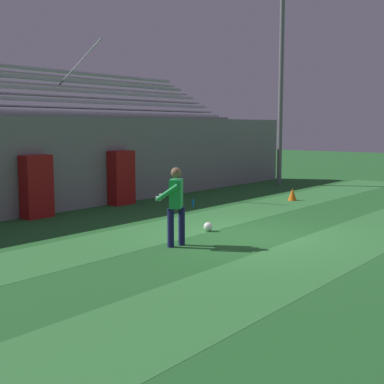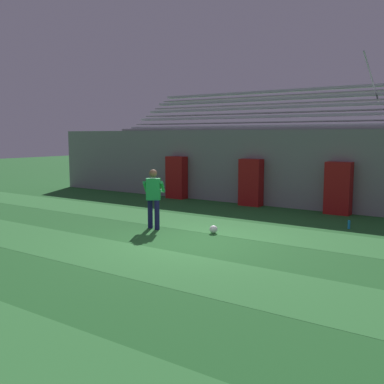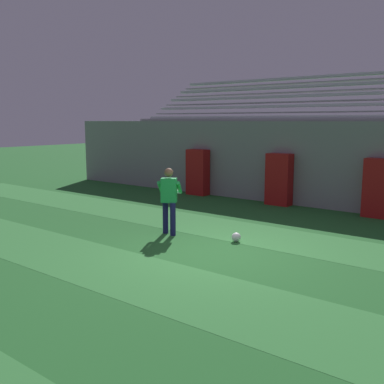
{
  "view_description": "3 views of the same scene",
  "coord_description": "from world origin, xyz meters",
  "px_view_note": "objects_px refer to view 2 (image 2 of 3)",
  "views": [
    {
      "loc": [
        -10.36,
        -6.5,
        2.53
      ],
      "look_at": [
        -1.87,
        0.27,
        1.18
      ],
      "focal_mm": 50.0,
      "sensor_mm": 36.0,
      "label": 1
    },
    {
      "loc": [
        6.01,
        -8.87,
        2.61
      ],
      "look_at": [
        -0.71,
        0.82,
        1.11
      ],
      "focal_mm": 42.0,
      "sensor_mm": 36.0,
      "label": 2
    },
    {
      "loc": [
        5.3,
        -7.61,
        2.82
      ],
      "look_at": [
        -1.6,
        1.19,
        1.04
      ],
      "focal_mm": 42.0,
      "sensor_mm": 36.0,
      "label": 3
    }
  ],
  "objects_px": {
    "goalkeeper": "(153,195)",
    "soccer_ball": "(213,229)",
    "padding_pillar_gate_right": "(338,188)",
    "water_bottle": "(349,225)",
    "padding_pillar_gate_left": "(251,182)",
    "padding_pillar_far_left": "(177,177)"
  },
  "relations": [
    {
      "from": "goalkeeper",
      "to": "soccer_ball",
      "type": "xyz_separation_m",
      "value": [
        1.71,
        0.42,
        -0.84
      ]
    },
    {
      "from": "padding_pillar_gate_right",
      "to": "soccer_ball",
      "type": "distance_m",
      "value": 5.24
    },
    {
      "from": "soccer_ball",
      "to": "water_bottle",
      "type": "relative_size",
      "value": 0.92
    },
    {
      "from": "padding_pillar_gate_left",
      "to": "padding_pillar_far_left",
      "type": "relative_size",
      "value": 1.0
    },
    {
      "from": "padding_pillar_gate_left",
      "to": "padding_pillar_gate_right",
      "type": "relative_size",
      "value": 1.0
    },
    {
      "from": "water_bottle",
      "to": "soccer_ball",
      "type": "bearing_deg",
      "value": -136.16
    },
    {
      "from": "padding_pillar_gate_left",
      "to": "water_bottle",
      "type": "bearing_deg",
      "value": -27.3
    },
    {
      "from": "goalkeeper",
      "to": "padding_pillar_far_left",
      "type": "bearing_deg",
      "value": 120.68
    },
    {
      "from": "padding_pillar_gate_left",
      "to": "soccer_ball",
      "type": "xyz_separation_m",
      "value": [
        1.41,
        -4.85,
        -0.76
      ]
    },
    {
      "from": "goalkeeper",
      "to": "water_bottle",
      "type": "xyz_separation_m",
      "value": [
        4.51,
        3.11,
        -0.83
      ]
    },
    {
      "from": "padding_pillar_gate_right",
      "to": "soccer_ball",
      "type": "xyz_separation_m",
      "value": [
        -1.81,
        -4.85,
        -0.76
      ]
    },
    {
      "from": "padding_pillar_far_left",
      "to": "padding_pillar_gate_left",
      "type": "bearing_deg",
      "value": 0.0
    },
    {
      "from": "padding_pillar_far_left",
      "to": "soccer_ball",
      "type": "distance_m",
      "value": 6.9
    },
    {
      "from": "padding_pillar_gate_left",
      "to": "water_bottle",
      "type": "distance_m",
      "value": 4.79
    },
    {
      "from": "padding_pillar_gate_right",
      "to": "soccer_ball",
      "type": "height_order",
      "value": "padding_pillar_gate_right"
    },
    {
      "from": "padding_pillar_far_left",
      "to": "water_bottle",
      "type": "height_order",
      "value": "padding_pillar_far_left"
    },
    {
      "from": "padding_pillar_gate_right",
      "to": "goalkeeper",
      "type": "height_order",
      "value": "padding_pillar_gate_right"
    },
    {
      "from": "padding_pillar_gate_left",
      "to": "water_bottle",
      "type": "relative_size",
      "value": 7.23
    },
    {
      "from": "padding_pillar_gate_right",
      "to": "goalkeeper",
      "type": "relative_size",
      "value": 1.04
    },
    {
      "from": "padding_pillar_far_left",
      "to": "water_bottle",
      "type": "bearing_deg",
      "value": -15.85
    },
    {
      "from": "soccer_ball",
      "to": "water_bottle",
      "type": "bearing_deg",
      "value": 43.84
    },
    {
      "from": "padding_pillar_gate_left",
      "to": "padding_pillar_gate_right",
      "type": "height_order",
      "value": "same"
    }
  ]
}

